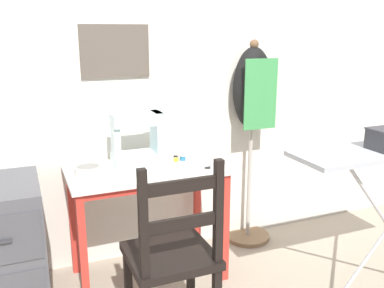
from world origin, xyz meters
name	(u,v)px	position (x,y,z in m)	size (l,w,h in m)	color
wall_back	(129,65)	(0.00, 0.57, 1.28)	(10.00, 0.07, 2.55)	silver
sewing_table	(147,185)	(0.00, 0.24, 0.60)	(0.91, 0.51, 0.71)	silver
sewing_machine	(145,141)	(0.01, 0.29, 0.86)	(0.35, 0.18, 0.34)	silver
fabric_bowl	(88,171)	(-0.34, 0.23, 0.73)	(0.15, 0.15, 0.06)	silver
scissors	(210,167)	(0.35, 0.12, 0.71)	(0.12, 0.10, 0.01)	silver
thread_spool_near_machine	(176,159)	(0.20, 0.30, 0.72)	(0.04, 0.04, 0.03)	yellow
thread_spool_mid_table	(183,158)	(0.25, 0.30, 0.72)	(0.04, 0.04, 0.03)	#2875C1
wooden_chair	(172,258)	(-0.06, -0.36, 0.45)	(0.40, 0.38, 0.95)	black
filing_cabinet	(5,246)	(-0.80, 0.28, 0.35)	(0.41, 0.55, 0.70)	#4C4C51
dress_form	(252,104)	(0.81, 0.45, 1.00)	(0.32, 0.32, 1.42)	#846647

